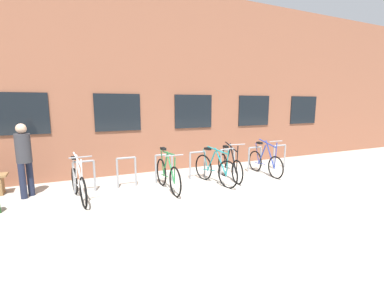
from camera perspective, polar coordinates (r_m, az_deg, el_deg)
The scene contains 9 objects.
ground_plane at distance 6.67m, azimuth 12.28°, elevation -8.39°, with size 42.00×42.00×0.00m, color #B2ADA0.
storefront_building at distance 12.72m, azimuth -7.50°, elevation 12.92°, with size 28.00×7.84×5.45m.
bike_rack at distance 7.86m, azimuth 1.13°, elevation -1.80°, with size 6.51×0.05×0.78m.
bicycle_blue at distance 8.60m, azimuth 14.71°, elevation -1.74°, with size 0.44×1.64×1.09m.
bicycle_black at distance 7.86m, azimuth 7.72°, elevation -2.61°, with size 0.44×1.61×1.08m.
bicycle_green at distance 6.83m, azimuth -4.98°, elevation -4.37°, with size 0.44×1.70×1.04m.
bicycle_white at distance 6.62m, azimuth -22.24°, elevation -5.72°, with size 0.44×1.71×1.07m.
bicycle_teal at distance 7.41m, azimuth 4.72°, elevation -3.21°, with size 0.48×1.69×1.02m.
person_by_bench at distance 7.23m, azimuth -31.18°, elevation -0.37°, with size 0.32×0.32×1.67m.
Camera 1 is at (-3.90, -4.99, 2.10)m, focal length 26.04 mm.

